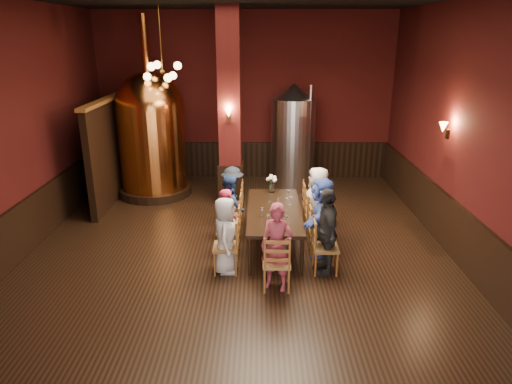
{
  "coord_description": "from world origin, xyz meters",
  "views": [
    {
      "loc": [
        0.38,
        -7.62,
        3.88
      ],
      "look_at": [
        0.32,
        0.2,
        1.17
      ],
      "focal_mm": 32.0,
      "sensor_mm": 36.0,
      "label": 1
    }
  ],
  "objects_px": {
    "copper_kettle": "(151,133)",
    "rose_vase": "(272,181)",
    "person_2": "(231,207)",
    "dining_table": "(274,213)",
    "person_1": "(228,222)",
    "steel_vessel": "(293,137)",
    "person_0": "(225,235)"
  },
  "relations": [
    {
      "from": "copper_kettle",
      "to": "steel_vessel",
      "type": "xyz_separation_m",
      "value": [
        3.54,
        0.55,
        -0.22
      ]
    },
    {
      "from": "steel_vessel",
      "to": "rose_vase",
      "type": "xyz_separation_m",
      "value": [
        -0.61,
        -2.6,
        -0.36
      ]
    },
    {
      "from": "person_2",
      "to": "copper_kettle",
      "type": "relative_size",
      "value": 0.31
    },
    {
      "from": "person_0",
      "to": "copper_kettle",
      "type": "xyz_separation_m",
      "value": [
        -2.09,
        4.05,
        0.91
      ]
    },
    {
      "from": "dining_table",
      "to": "copper_kettle",
      "type": "bearing_deg",
      "value": 134.26
    },
    {
      "from": "person_1",
      "to": "dining_table",
      "type": "bearing_deg",
      "value": -73.86
    },
    {
      "from": "dining_table",
      "to": "person_1",
      "type": "distance_m",
      "value": 0.91
    },
    {
      "from": "dining_table",
      "to": "person_2",
      "type": "height_order",
      "value": "person_2"
    },
    {
      "from": "person_2",
      "to": "dining_table",
      "type": "bearing_deg",
      "value": -130.05
    },
    {
      "from": "person_0",
      "to": "steel_vessel",
      "type": "bearing_deg",
      "value": -15.56
    },
    {
      "from": "person_0",
      "to": "person_2",
      "type": "bearing_deg",
      "value": 1.58
    },
    {
      "from": "person_1",
      "to": "rose_vase",
      "type": "distance_m",
      "value": 1.61
    },
    {
      "from": "steel_vessel",
      "to": "copper_kettle",
      "type": "bearing_deg",
      "value": -171.18
    },
    {
      "from": "dining_table",
      "to": "person_2",
      "type": "xyz_separation_m",
      "value": [
        -0.85,
        0.33,
        -0.02
      ]
    },
    {
      "from": "person_1",
      "to": "rose_vase",
      "type": "relative_size",
      "value": 3.31
    },
    {
      "from": "dining_table",
      "to": "person_1",
      "type": "height_order",
      "value": "person_1"
    },
    {
      "from": "person_1",
      "to": "copper_kettle",
      "type": "xyz_separation_m",
      "value": [
        -2.1,
        3.38,
        0.95
      ]
    },
    {
      "from": "copper_kettle",
      "to": "rose_vase",
      "type": "xyz_separation_m",
      "value": [
        2.93,
        -2.05,
        -0.58
      ]
    },
    {
      "from": "steel_vessel",
      "to": "person_0",
      "type": "bearing_deg",
      "value": -107.42
    },
    {
      "from": "steel_vessel",
      "to": "person_1",
      "type": "bearing_deg",
      "value": -110.12
    },
    {
      "from": "rose_vase",
      "to": "copper_kettle",
      "type": "bearing_deg",
      "value": 144.91
    },
    {
      "from": "person_0",
      "to": "rose_vase",
      "type": "xyz_separation_m",
      "value": [
        0.83,
        2.0,
        0.33
      ]
    },
    {
      "from": "copper_kettle",
      "to": "steel_vessel",
      "type": "relative_size",
      "value": 1.59
    },
    {
      "from": "person_0",
      "to": "dining_table",
      "type": "bearing_deg",
      "value": -38.79
    },
    {
      "from": "person_0",
      "to": "copper_kettle",
      "type": "distance_m",
      "value": 4.65
    },
    {
      "from": "steel_vessel",
      "to": "rose_vase",
      "type": "height_order",
      "value": "steel_vessel"
    },
    {
      "from": "person_0",
      "to": "person_2",
      "type": "height_order",
      "value": "person_0"
    },
    {
      "from": "dining_table",
      "to": "steel_vessel",
      "type": "bearing_deg",
      "value": 81.01
    },
    {
      "from": "person_2",
      "to": "rose_vase",
      "type": "bearing_deg",
      "value": -69.65
    },
    {
      "from": "person_0",
      "to": "steel_vessel",
      "type": "xyz_separation_m",
      "value": [
        1.44,
        4.6,
        0.69
      ]
    },
    {
      "from": "copper_kettle",
      "to": "dining_table",
      "type": "bearing_deg",
      "value": -46.02
    },
    {
      "from": "person_1",
      "to": "copper_kettle",
      "type": "bearing_deg",
      "value": 27.01
    }
  ]
}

